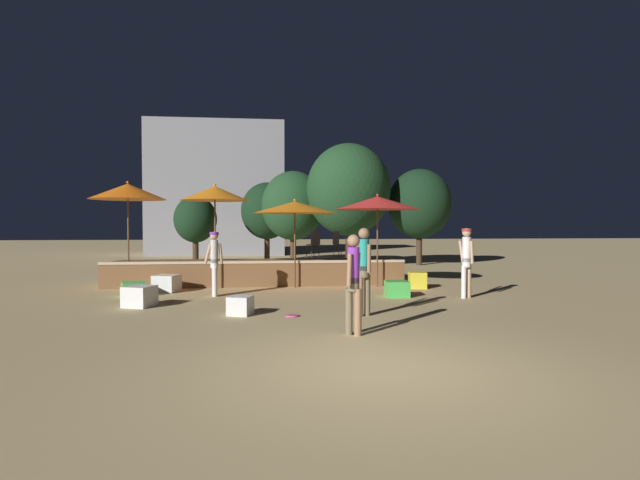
{
  "coord_description": "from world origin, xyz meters",
  "views": [
    {
      "loc": [
        -1.56,
        -6.53,
        1.95
      ],
      "look_at": [
        0.0,
        7.3,
        1.52
      ],
      "focal_mm": 28.0,
      "sensor_mm": 36.0,
      "label": 1
    }
  ],
  "objects_px": {
    "patio_umbrella_2": "(295,207)",
    "frisbee_disc": "(292,316)",
    "bistro_chair_0": "(314,242)",
    "background_tree_1": "(195,220)",
    "background_tree_3": "(267,211)",
    "person_0": "(353,280)",
    "person_2": "(466,258)",
    "cube_seat_4": "(140,296)",
    "patio_umbrella_0": "(378,203)",
    "bistro_chair_1": "(338,242)",
    "cube_seat_5": "(240,306)",
    "cube_seat_2": "(397,289)",
    "cube_seat_0": "(167,283)",
    "background_tree_4": "(348,190)",
    "person_3": "(214,260)",
    "background_tree_2": "(293,206)",
    "cube_seat_1": "(133,289)",
    "background_tree_0": "(419,204)",
    "patio_umbrella_1": "(215,194)",
    "patio_umbrella_3": "(128,192)",
    "person_1": "(364,267)",
    "cube_seat_3": "(417,280)"
  },
  "relations": [
    {
      "from": "patio_umbrella_0",
      "to": "person_0",
      "type": "relative_size",
      "value": 1.64
    },
    {
      "from": "patio_umbrella_2",
      "to": "person_3",
      "type": "bearing_deg",
      "value": -144.35
    },
    {
      "from": "bistro_chair_0",
      "to": "frisbee_disc",
      "type": "xyz_separation_m",
      "value": [
        -1.09,
        -6.23,
        -1.35
      ]
    },
    {
      "from": "cube_seat_1",
      "to": "frisbee_disc",
      "type": "relative_size",
      "value": 2.75
    },
    {
      "from": "patio_umbrella_2",
      "to": "frisbee_disc",
      "type": "bearing_deg",
      "value": -94.14
    },
    {
      "from": "background_tree_1",
      "to": "bistro_chair_1",
      "type": "bearing_deg",
      "value": -52.09
    },
    {
      "from": "cube_seat_5",
      "to": "patio_umbrella_1",
      "type": "bearing_deg",
      "value": 101.96
    },
    {
      "from": "cube_seat_3",
      "to": "frisbee_disc",
      "type": "distance_m",
      "value": 5.93
    },
    {
      "from": "cube_seat_2",
      "to": "background_tree_0",
      "type": "height_order",
      "value": "background_tree_0"
    },
    {
      "from": "cube_seat_1",
      "to": "background_tree_4",
      "type": "distance_m",
      "value": 12.05
    },
    {
      "from": "cube_seat_2",
      "to": "background_tree_4",
      "type": "distance_m",
      "value": 10.3
    },
    {
      "from": "cube_seat_2",
      "to": "background_tree_2",
      "type": "bearing_deg",
      "value": 101.15
    },
    {
      "from": "cube_seat_2",
      "to": "cube_seat_3",
      "type": "distance_m",
      "value": 2.02
    },
    {
      "from": "person_0",
      "to": "person_3",
      "type": "bearing_deg",
      "value": 153.86
    },
    {
      "from": "bistro_chair_0",
      "to": "frisbee_disc",
      "type": "distance_m",
      "value": 6.46
    },
    {
      "from": "bistro_chair_1",
      "to": "cube_seat_0",
      "type": "bearing_deg",
      "value": 85.57
    },
    {
      "from": "background_tree_4",
      "to": "background_tree_3",
      "type": "bearing_deg",
      "value": 136.93
    },
    {
      "from": "patio_umbrella_0",
      "to": "patio_umbrella_1",
      "type": "xyz_separation_m",
      "value": [
        -5.01,
        0.07,
        0.27
      ]
    },
    {
      "from": "bistro_chair_0",
      "to": "background_tree_3",
      "type": "distance_m",
      "value": 9.8
    },
    {
      "from": "person_2",
      "to": "background_tree_1",
      "type": "height_order",
      "value": "background_tree_1"
    },
    {
      "from": "person_2",
      "to": "cube_seat_5",
      "type": "bearing_deg",
      "value": 173.63
    },
    {
      "from": "patio_umbrella_3",
      "to": "bistro_chair_0",
      "type": "bearing_deg",
      "value": 9.01
    },
    {
      "from": "person_0",
      "to": "person_1",
      "type": "bearing_deg",
      "value": 107.37
    },
    {
      "from": "background_tree_1",
      "to": "background_tree_3",
      "type": "height_order",
      "value": "background_tree_3"
    },
    {
      "from": "person_3",
      "to": "bistro_chair_0",
      "type": "bearing_deg",
      "value": -56.68
    },
    {
      "from": "person_1",
      "to": "person_3",
      "type": "height_order",
      "value": "person_1"
    },
    {
      "from": "cube_seat_5",
      "to": "cube_seat_0",
      "type": "bearing_deg",
      "value": 119.99
    },
    {
      "from": "patio_umbrella_0",
      "to": "patio_umbrella_3",
      "type": "bearing_deg",
      "value": 176.05
    },
    {
      "from": "background_tree_0",
      "to": "background_tree_4",
      "type": "distance_m",
      "value": 3.64
    },
    {
      "from": "patio_umbrella_2",
      "to": "cube_seat_0",
      "type": "distance_m",
      "value": 4.42
    },
    {
      "from": "background_tree_1",
      "to": "cube_seat_2",
      "type": "bearing_deg",
      "value": -58.39
    },
    {
      "from": "cube_seat_3",
      "to": "person_2",
      "type": "xyz_separation_m",
      "value": [
        0.66,
        -2.14,
        0.83
      ]
    },
    {
      "from": "patio_umbrella_0",
      "to": "bistro_chair_1",
      "type": "bearing_deg",
      "value": 124.18
    },
    {
      "from": "patio_umbrella_1",
      "to": "person_3",
      "type": "height_order",
      "value": "patio_umbrella_1"
    },
    {
      "from": "patio_umbrella_0",
      "to": "bistro_chair_1",
      "type": "relative_size",
      "value": 3.24
    },
    {
      "from": "cube_seat_0",
      "to": "patio_umbrella_2",
      "type": "bearing_deg",
      "value": 8.87
    },
    {
      "from": "bistro_chair_0",
      "to": "cube_seat_2",
      "type": "bearing_deg",
      "value": 89.66
    },
    {
      "from": "cube_seat_1",
      "to": "background_tree_2",
      "type": "height_order",
      "value": "background_tree_2"
    },
    {
      "from": "bistro_chair_0",
      "to": "background_tree_0",
      "type": "relative_size",
      "value": 0.19
    },
    {
      "from": "patio_umbrella_0",
      "to": "patio_umbrella_3",
      "type": "xyz_separation_m",
      "value": [
        -7.68,
        0.53,
        0.33
      ]
    },
    {
      "from": "person_0",
      "to": "person_2",
      "type": "bearing_deg",
      "value": 81.53
    },
    {
      "from": "patio_umbrella_3",
      "to": "person_1",
      "type": "distance_m",
      "value": 8.5
    },
    {
      "from": "cube_seat_3",
      "to": "background_tree_3",
      "type": "xyz_separation_m",
      "value": [
        -4.52,
        11.53,
        2.42
      ]
    },
    {
      "from": "cube_seat_4",
      "to": "background_tree_1",
      "type": "relative_size",
      "value": 0.24
    },
    {
      "from": "background_tree_1",
      "to": "patio_umbrella_0",
      "type": "bearing_deg",
      "value": -52.7
    },
    {
      "from": "patio_umbrella_2",
      "to": "frisbee_disc",
      "type": "distance_m",
      "value": 5.48
    },
    {
      "from": "patio_umbrella_3",
      "to": "person_0",
      "type": "relative_size",
      "value": 1.85
    },
    {
      "from": "frisbee_disc",
      "to": "cube_seat_4",
      "type": "bearing_deg",
      "value": 154.87
    },
    {
      "from": "background_tree_0",
      "to": "background_tree_4",
      "type": "relative_size",
      "value": 0.81
    },
    {
      "from": "cube_seat_1",
      "to": "bistro_chair_0",
      "type": "distance_m",
      "value": 6.03
    }
  ]
}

